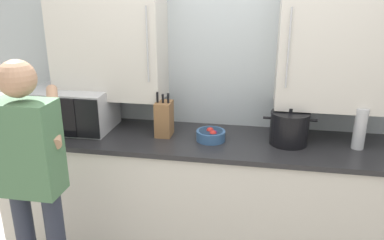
{
  "coord_description": "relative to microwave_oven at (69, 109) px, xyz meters",
  "views": [
    {
      "loc": [
        0.3,
        -1.65,
        1.94
      ],
      "look_at": [
        -0.15,
        0.81,
        1.08
      ],
      "focal_mm": 36.02,
      "sensor_mm": 36.0,
      "label": 1
    }
  ],
  "objects": [
    {
      "name": "back_wall_tiled",
      "position": [
        1.11,
        0.27,
        0.33
      ],
      "size": [
        3.66,
        0.44,
        2.67
      ],
      "color": "#B2BCC1",
      "rests_on": "ground_plane"
    },
    {
      "name": "counter_unit",
      "position": [
        1.11,
        -0.04,
        -0.62
      ],
      "size": [
        3.17,
        0.66,
        0.93
      ],
      "color": "beige",
      "rests_on": "ground_plane"
    },
    {
      "name": "microwave_oven",
      "position": [
        0.0,
        0.0,
        0.0
      ],
      "size": [
        0.6,
        0.43,
        0.3
      ],
      "color": "#B7BABF",
      "rests_on": "counter_unit"
    },
    {
      "name": "stock_pot",
      "position": [
        1.61,
        -0.03,
        -0.04
      ],
      "size": [
        0.36,
        0.26,
        0.25
      ],
      "color": "black",
      "rests_on": "counter_unit"
    },
    {
      "name": "knife_block",
      "position": [
        0.74,
        -0.03,
        -0.02
      ],
      "size": [
        0.11,
        0.15,
        0.33
      ],
      "color": "brown",
      "rests_on": "counter_unit"
    },
    {
      "name": "fruit_bowl",
      "position": [
        1.09,
        -0.06,
        -0.11
      ],
      "size": [
        0.2,
        0.2,
        0.09
      ],
      "color": "#335684",
      "rests_on": "counter_unit"
    },
    {
      "name": "thermos_flask",
      "position": [
        2.06,
        -0.03,
        -0.01
      ],
      "size": [
        0.08,
        0.08,
        0.28
      ],
      "color": "#B7BABF",
      "rests_on": "counter_unit"
    },
    {
      "name": "person_figure",
      "position": [
        0.16,
        -0.79,
        -0.12
      ],
      "size": [
        0.44,
        0.6,
        1.6
      ],
      "color": "#282D3D",
      "rests_on": "ground_plane"
    }
  ]
}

